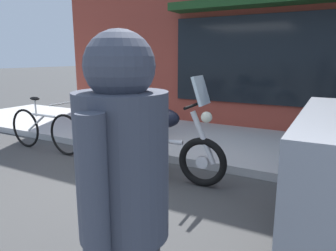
% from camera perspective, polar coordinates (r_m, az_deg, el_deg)
% --- Properties ---
extents(ground_plane, '(80.00, 80.00, 0.00)m').
position_cam_1_polar(ground_plane, '(4.42, -12.03, -9.46)').
color(ground_plane, '#3D3D3D').
extents(touring_motorcycle, '(2.20, 0.62, 1.40)m').
position_cam_1_polar(touring_motorcycle, '(4.36, -4.92, -1.22)').
color(touring_motorcycle, black).
rests_on(touring_motorcycle, ground_plane).
extents(parked_bicycle, '(1.72, 0.48, 0.94)m').
position_cam_1_polar(parked_bicycle, '(5.90, -21.37, -0.68)').
color(parked_bicycle, black).
rests_on(parked_bicycle, ground_plane).
extents(pedestrian_walking, '(0.45, 0.55, 1.72)m').
position_cam_1_polar(pedestrian_walking, '(1.36, -8.11, -10.89)').
color(pedestrian_walking, '#343434').
rests_on(pedestrian_walking, ground_plane).
extents(sandwich_board_sign, '(0.55, 0.41, 0.91)m').
position_cam_1_polar(sandwich_board_sign, '(5.89, -4.53, 2.08)').
color(sandwich_board_sign, silver).
rests_on(sandwich_board_sign, sidewalk_curb).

